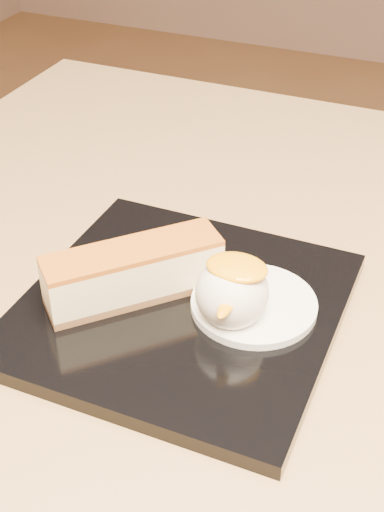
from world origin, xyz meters
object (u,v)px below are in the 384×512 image
at_px(table, 243,460).
at_px(cheesecake, 133,272).
at_px(ice_cream_scoop, 232,293).
at_px(dessert_plate, 181,309).

relative_size(table, cheesecake, 6.92).
height_order(cheesecake, ice_cream_scoop, ice_cream_scoop).
xyz_separation_m(table, ice_cream_scoop, (-0.01, -0.02, 0.19)).
height_order(dessert_plate, cheesecake, cheesecake).
distance_m(table, ice_cream_scoop, 0.19).
height_order(table, ice_cream_scoop, ice_cream_scoop).
bearing_deg(dessert_plate, ice_cream_scoop, -7.13).
xyz_separation_m(table, dessert_plate, (-0.05, -0.01, 0.16)).
bearing_deg(dessert_plate, table, 13.68).
bearing_deg(cheesecake, dessert_plate, -37.75).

